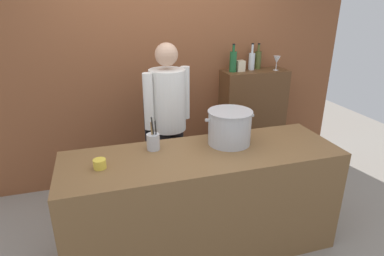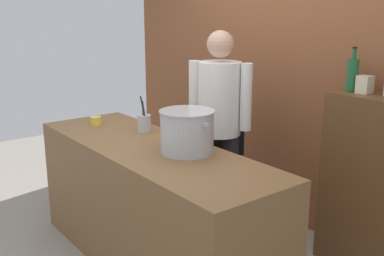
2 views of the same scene
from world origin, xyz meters
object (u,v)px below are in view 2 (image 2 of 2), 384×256
butter_jar (96,121)px  spice_tin_cream (365,84)px  stockpot_large (187,132)px  utensil_crock (144,123)px  wine_bottle_green (352,74)px  chef (219,119)px

butter_jar → spice_tin_cream: 2.06m
butter_jar → stockpot_large: bearing=7.7°
utensil_crock → spice_tin_cream: bearing=40.4°
utensil_crock → butter_jar: utensil_crock is taller
utensil_crock → butter_jar: (-0.42, -0.20, -0.04)m
stockpot_large → wine_bottle_green: (0.48, 1.07, 0.34)m
utensil_crock → butter_jar: size_ratio=3.06×
spice_tin_cream → chef: bearing=-153.9°
stockpot_large → utensil_crock: 0.63m
butter_jar → wine_bottle_green: wine_bottle_green is taller
butter_jar → wine_bottle_green: bearing=38.5°
utensil_crock → butter_jar: bearing=-154.5°
chef → utensil_crock: chef is taller
utensil_crock → wine_bottle_green: size_ratio=0.90×
chef → utensil_crock: size_ratio=5.94×
chef → wine_bottle_green: bearing=-178.1°
utensil_crock → spice_tin_cream: size_ratio=2.31×
chef → stockpot_large: size_ratio=3.94×
stockpot_large → spice_tin_cream: spice_tin_cream is taller
wine_bottle_green → butter_jar: bearing=-141.5°
butter_jar → wine_bottle_green: (1.52, 1.21, 0.44)m
butter_jar → spice_tin_cream: spice_tin_cream is taller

